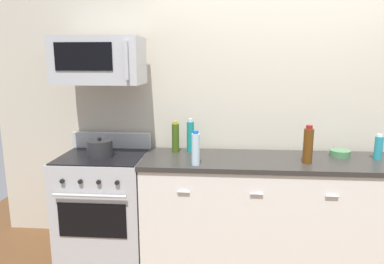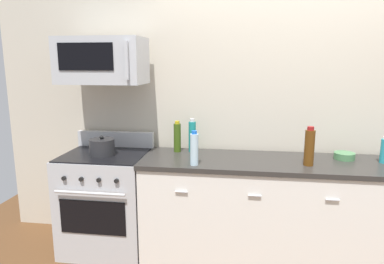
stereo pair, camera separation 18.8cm
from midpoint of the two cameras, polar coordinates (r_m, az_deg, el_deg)
name	(u,v)px [view 2 (the right image)]	position (r m, az deg, el deg)	size (l,w,h in m)	color
ground_plane	(283,260)	(3.42, 16.43, -19.62)	(6.71, 6.71, 0.00)	brown
back_wall	(286,105)	(3.37, 16.76, 4.35)	(5.59, 0.10, 2.70)	beige
counter_unit	(286,212)	(3.21, 16.90, -12.54)	(2.50, 0.66, 0.92)	silver
range_oven	(107,201)	(3.36, -12.22, -10.99)	(0.76, 0.69, 1.07)	#B7BABF
microwave	(102,61)	(3.16, -12.92, 11.38)	(0.74, 0.44, 0.40)	#B7BABF
bottle_water_clear	(194,149)	(2.78, 2.30, -2.80)	(0.07, 0.07, 0.28)	silver
bottle_wine_amber	(309,147)	(2.95, 20.52, -2.36)	(0.08, 0.08, 0.32)	#59330F
bottle_sparkling_teal	(192,136)	(3.20, 1.72, -0.69)	(0.07, 0.07, 0.31)	#197F7A
bottle_olive_oil	(177,137)	(3.19, -0.76, -0.87)	(0.07, 0.07, 0.29)	#385114
bowl_green_glaze	(344,156)	(3.28, 25.32, -3.55)	(0.17, 0.17, 0.06)	#477A4C
stockpot	(102,147)	(3.15, -12.95, -2.45)	(0.22, 0.22, 0.18)	#262628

